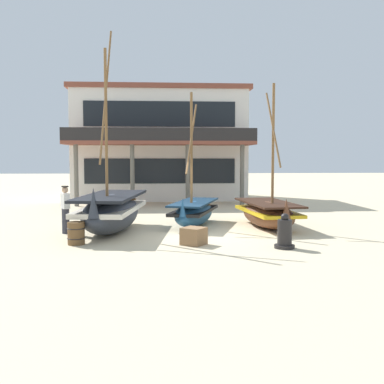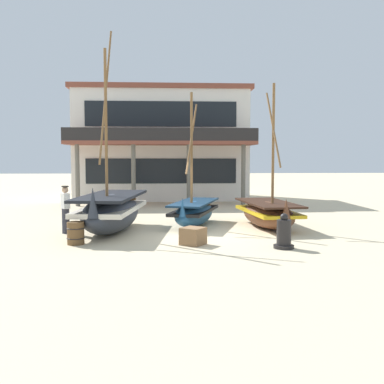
# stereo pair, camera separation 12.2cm
# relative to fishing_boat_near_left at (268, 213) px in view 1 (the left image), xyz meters

# --- Properties ---
(ground_plane) EXTENTS (120.00, 120.00, 0.00)m
(ground_plane) POSITION_rel_fishing_boat_near_left_xyz_m (-2.94, -1.33, -0.56)
(ground_plane) COLOR beige
(fishing_boat_near_left) EXTENTS (1.98, 4.10, 5.39)m
(fishing_boat_near_left) POSITION_rel_fishing_boat_near_left_xyz_m (0.00, 0.00, 0.00)
(fishing_boat_near_left) COLOR brown
(fishing_boat_near_left) RESTS_ON ground
(fishing_boat_centre_large) EXTENTS (2.36, 5.09, 7.16)m
(fishing_boat_centre_large) POSITION_rel_fishing_boat_near_left_xyz_m (-5.87, -0.73, 0.20)
(fishing_boat_centre_large) COLOR #2D333D
(fishing_boat_centre_large) RESTS_ON ground
(fishing_boat_far_right) EXTENTS (2.31, 3.97, 5.13)m
(fishing_boat_far_right) POSITION_rel_fishing_boat_near_left_xyz_m (-2.79, 0.65, -0.01)
(fishing_boat_far_right) COLOR #23517A
(fishing_boat_far_right) RESTS_ON ground
(fisherman_by_hull) EXTENTS (0.38, 0.42, 1.68)m
(fisherman_by_hull) POSITION_rel_fishing_boat_near_left_xyz_m (-7.45, -0.92, 0.28)
(fisherman_by_hull) COLOR #33333D
(fisherman_by_hull) RESTS_ON ground
(capstan_winch) EXTENTS (0.61, 0.61, 1.04)m
(capstan_winch) POSITION_rel_fishing_boat_near_left_xyz_m (-0.44, -4.03, -0.14)
(capstan_winch) COLOR black
(capstan_winch) RESTS_ON ground
(wooden_barrel) EXTENTS (0.56, 0.56, 0.70)m
(wooden_barrel) POSITION_rel_fishing_boat_near_left_xyz_m (-6.70, -3.03, -0.21)
(wooden_barrel) COLOR brown
(wooden_barrel) RESTS_ON ground
(cargo_crate) EXTENTS (0.89, 0.89, 0.53)m
(cargo_crate) POSITION_rel_fishing_boat_near_left_xyz_m (-3.09, -3.30, -0.29)
(cargo_crate) COLOR olive
(cargo_crate) RESTS_ON ground
(harbor_building_main) EXTENTS (11.11, 8.11, 7.07)m
(harbor_building_main) POSITION_rel_fishing_boat_near_left_xyz_m (-4.14, 12.96, 2.98)
(harbor_building_main) COLOR white
(harbor_building_main) RESTS_ON ground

